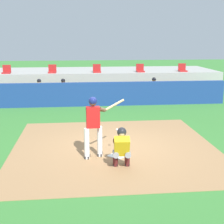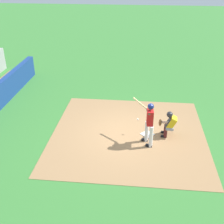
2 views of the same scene
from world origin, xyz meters
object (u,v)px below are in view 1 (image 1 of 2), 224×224
object	(u,v)px
stadium_seat_1	(52,71)
stadium_seat_4	(182,69)
batter_at_plate	(94,123)
home_plate	(117,156)
stadium_seat_3	(140,70)
dugout_player_1	(63,91)
stadium_seat_0	(7,71)
catcher_crouched	(121,146)
dugout_player_2	(154,89)
dugout_player_0	(39,91)
stadium_seat_2	(97,70)

from	to	relation	value
stadium_seat_1	stadium_seat_4	world-z (taller)	same
batter_at_plate	stadium_seat_1	xyz separation A→B (m)	(-1.93, 10.19, 0.50)
home_plate	stadium_seat_3	bearing A→B (deg)	75.67
dugout_player_1	stadium_seat_0	xyz separation A→B (m)	(-3.29, 2.03, 0.86)
catcher_crouched	stadium_seat_1	xyz separation A→B (m)	(-2.61, 11.01, 0.93)
stadium_seat_4	dugout_player_1	bearing A→B (deg)	-164.02
catcher_crouched	stadium_seat_4	distance (m)	12.21
batter_at_plate	stadium_seat_4	size ratio (longest dim) A/B	3.76
dugout_player_2	dugout_player_1	bearing A→B (deg)	180.00
dugout_player_0	stadium_seat_2	size ratio (longest dim) A/B	2.71
stadium_seat_0	stadium_seat_4	size ratio (longest dim) A/B	1.00
dugout_player_0	stadium_seat_4	size ratio (longest dim) A/B	2.71
stadium_seat_2	stadium_seat_3	bearing A→B (deg)	0.00
home_plate	stadium_seat_0	size ratio (longest dim) A/B	0.92
batter_at_plate	dugout_player_1	distance (m)	8.25
catcher_crouched	stadium_seat_4	size ratio (longest dim) A/B	3.42
dugout_player_0	stadium_seat_4	world-z (taller)	stadium_seat_4
catcher_crouched	stadium_seat_0	world-z (taller)	stadium_seat_0
dugout_player_2	stadium_seat_2	distance (m)	3.73
dugout_player_1	stadium_seat_0	world-z (taller)	stadium_seat_0
dugout_player_1	stadium_seat_2	size ratio (longest dim) A/B	2.71
dugout_player_0	stadium_seat_4	bearing A→B (deg)	13.68
dugout_player_1	stadium_seat_3	world-z (taller)	stadium_seat_3
catcher_crouched	dugout_player_1	distance (m)	9.18
catcher_crouched	stadium_seat_0	bearing A→B (deg)	115.31
catcher_crouched	stadium_seat_2	world-z (taller)	stadium_seat_2
stadium_seat_3	catcher_crouched	bearing A→B (deg)	-103.25
stadium_seat_0	stadium_seat_4	distance (m)	10.40
home_plate	stadium_seat_3	xyz separation A→B (m)	(2.60, 10.18, 1.51)
stadium_seat_3	batter_at_plate	bearing A→B (deg)	-107.81
stadium_seat_0	stadium_seat_3	world-z (taller)	same
home_plate	dugout_player_0	distance (m)	8.76
dugout_player_0	batter_at_plate	bearing A→B (deg)	-73.03
stadium_seat_2	home_plate	bearing A→B (deg)	-90.00
catcher_crouched	dugout_player_0	xyz separation A→B (m)	(-3.17, 8.98, 0.07)
dugout_player_1	stadium_seat_4	size ratio (longest dim) A/B	2.71
home_plate	stadium_seat_4	size ratio (longest dim) A/B	0.92
home_plate	catcher_crouched	size ratio (longest dim) A/B	0.27
stadium_seat_1	stadium_seat_2	xyz separation A→B (m)	(2.60, 0.00, 0.00)
dugout_player_2	stadium_seat_1	size ratio (longest dim) A/B	2.71
stadium_seat_0	stadium_seat_2	distance (m)	5.20
catcher_crouched	stadium_seat_4	world-z (taller)	stadium_seat_4
dugout_player_0	stadium_seat_3	world-z (taller)	stadium_seat_3
batter_at_plate	stadium_seat_2	size ratio (longest dim) A/B	3.76
batter_at_plate	catcher_crouched	xyz separation A→B (m)	(0.68, -0.82, -0.43)
dugout_player_0	stadium_seat_4	xyz separation A→B (m)	(8.36, 2.03, 0.86)
stadium_seat_0	home_plate	bearing A→B (deg)	-62.94
batter_at_plate	dugout_player_0	distance (m)	8.53
dugout_player_2	stadium_seat_2	world-z (taller)	stadium_seat_2
catcher_crouched	stadium_seat_3	bearing A→B (deg)	76.75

